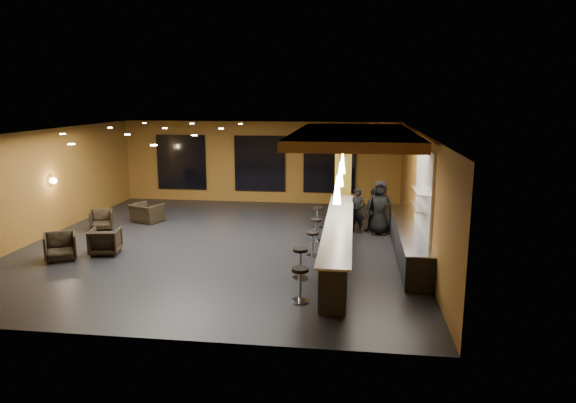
# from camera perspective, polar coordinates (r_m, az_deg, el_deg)

# --- Properties ---
(floor) EXTENTS (12.00, 13.00, 0.10)m
(floor) POSITION_cam_1_polar(r_m,az_deg,el_deg) (16.39, -7.20, -4.80)
(floor) COLOR black
(floor) RESTS_ON ground
(ceiling) EXTENTS (12.00, 13.00, 0.10)m
(ceiling) POSITION_cam_1_polar(r_m,az_deg,el_deg) (15.76, -7.54, 7.86)
(ceiling) COLOR black
(wall_back) EXTENTS (12.00, 0.10, 3.50)m
(wall_back) POSITION_cam_1_polar(r_m,az_deg,el_deg) (22.30, -3.11, 4.40)
(wall_back) COLOR brown
(wall_back) RESTS_ON floor
(wall_front) EXTENTS (12.00, 0.10, 3.50)m
(wall_front) POSITION_cam_1_polar(r_m,az_deg,el_deg) (9.95, -16.96, -5.33)
(wall_front) COLOR brown
(wall_front) RESTS_ON floor
(wall_left) EXTENTS (0.10, 13.00, 3.50)m
(wall_left) POSITION_cam_1_polar(r_m,az_deg,el_deg) (18.46, -25.86, 1.71)
(wall_left) COLOR brown
(wall_left) RESTS_ON floor
(wall_right) EXTENTS (0.10, 13.00, 3.50)m
(wall_right) POSITION_cam_1_polar(r_m,az_deg,el_deg) (15.59, 14.69, 0.86)
(wall_right) COLOR brown
(wall_right) RESTS_ON floor
(wood_soffit) EXTENTS (3.60, 8.00, 0.28)m
(wood_soffit) POSITION_cam_1_polar(r_m,az_deg,el_deg) (16.24, 7.30, 7.31)
(wood_soffit) COLOR #B37534
(wood_soffit) RESTS_ON ceiling
(window_left) EXTENTS (2.20, 0.06, 2.40)m
(window_left) POSITION_cam_1_polar(r_m,az_deg,el_deg) (23.09, -11.75, 4.30)
(window_left) COLOR black
(window_left) RESTS_ON wall_back
(window_center) EXTENTS (2.20, 0.06, 2.40)m
(window_center) POSITION_cam_1_polar(r_m,az_deg,el_deg) (22.20, -3.16, 4.23)
(window_center) COLOR black
(window_center) RESTS_ON wall_back
(window_right) EXTENTS (2.20, 0.06, 2.40)m
(window_right) POSITION_cam_1_polar(r_m,az_deg,el_deg) (21.85, 4.62, 4.09)
(window_right) COLOR black
(window_right) RESTS_ON wall_back
(tile_backsplash) EXTENTS (0.06, 3.20, 2.40)m
(tile_backsplash) POSITION_cam_1_polar(r_m,az_deg,el_deg) (14.56, 14.87, 1.10)
(tile_backsplash) COLOR white
(tile_backsplash) RESTS_ON wall_right
(bar_counter) EXTENTS (0.60, 8.00, 1.00)m
(bar_counter) POSITION_cam_1_polar(r_m,az_deg,el_deg) (14.78, 5.62, -4.38)
(bar_counter) COLOR black
(bar_counter) RESTS_ON floor
(bar_top) EXTENTS (0.78, 8.10, 0.05)m
(bar_top) POSITION_cam_1_polar(r_m,az_deg,el_deg) (14.64, 5.66, -2.40)
(bar_top) COLOR beige
(bar_top) RESTS_ON bar_counter
(prep_counter) EXTENTS (0.70, 6.00, 0.86)m
(prep_counter) POSITION_cam_1_polar(r_m,az_deg,el_deg) (15.36, 13.18, -4.29)
(prep_counter) COLOR black
(prep_counter) RESTS_ON floor
(prep_top) EXTENTS (0.72, 6.00, 0.03)m
(prep_top) POSITION_cam_1_polar(r_m,az_deg,el_deg) (15.24, 13.26, -2.64)
(prep_top) COLOR silver
(prep_top) RESTS_ON prep_counter
(wall_shelf_lower) EXTENTS (0.30, 1.50, 0.03)m
(wall_shelf_lower) POSITION_cam_1_polar(r_m,az_deg,el_deg) (14.42, 14.33, -0.59)
(wall_shelf_lower) COLOR silver
(wall_shelf_lower) RESTS_ON wall_right
(wall_shelf_upper) EXTENTS (0.30, 1.50, 0.03)m
(wall_shelf_upper) POSITION_cam_1_polar(r_m,az_deg,el_deg) (14.33, 14.42, 1.17)
(wall_shelf_upper) COLOR silver
(wall_shelf_upper) RESTS_ON wall_right
(column) EXTENTS (0.60, 0.60, 3.50)m
(column) POSITION_cam_1_polar(r_m,az_deg,el_deg) (19.01, 6.15, 3.08)
(column) COLOR #A48724
(column) RESTS_ON floor
(wall_sconce) EXTENTS (0.22, 0.22, 0.22)m
(wall_sconce) POSITION_cam_1_polar(r_m,az_deg,el_deg) (18.77, -24.62, 2.12)
(wall_sconce) COLOR #FFE5B2
(wall_sconce) RESTS_ON wall_left
(pendant_0) EXTENTS (0.20, 0.20, 0.70)m
(pendant_0) POSITION_cam_1_polar(r_m,az_deg,el_deg) (12.40, 5.49, 1.30)
(pendant_0) COLOR white
(pendant_0) RESTS_ON wood_soffit
(pendant_1) EXTENTS (0.20, 0.20, 0.70)m
(pendant_1) POSITION_cam_1_polar(r_m,az_deg,el_deg) (14.87, 5.83, 3.02)
(pendant_1) COLOR white
(pendant_1) RESTS_ON wood_soffit
(pendant_2) EXTENTS (0.20, 0.20, 0.70)m
(pendant_2) POSITION_cam_1_polar(r_m,az_deg,el_deg) (17.34, 6.07, 4.25)
(pendant_2) COLOR white
(pendant_2) RESTS_ON wood_soffit
(staff_a) EXTENTS (0.66, 0.56, 1.53)m
(staff_a) POSITION_cam_1_polar(r_m,az_deg,el_deg) (17.50, 7.71, -0.99)
(staff_a) COLOR black
(staff_a) RESTS_ON floor
(staff_b) EXTENTS (0.80, 0.67, 1.50)m
(staff_b) POSITION_cam_1_polar(r_m,az_deg,el_deg) (17.59, 9.68, -1.03)
(staff_b) COLOR black
(staff_b) RESTS_ON floor
(staff_c) EXTENTS (0.93, 0.64, 1.82)m
(staff_c) POSITION_cam_1_polar(r_m,az_deg,el_deg) (17.36, 10.17, -0.68)
(staff_c) COLOR black
(staff_c) RESTS_ON floor
(armchair_a) EXTENTS (1.15, 1.16, 0.78)m
(armchair_a) POSITION_cam_1_polar(r_m,az_deg,el_deg) (15.94, -23.98, -4.58)
(armchair_a) COLOR black
(armchair_a) RESTS_ON floor
(armchair_b) EXTENTS (0.96, 0.98, 0.76)m
(armchair_b) POSITION_cam_1_polar(r_m,az_deg,el_deg) (16.02, -19.63, -4.19)
(armchair_b) COLOR black
(armchair_b) RESTS_ON floor
(armchair_c) EXTENTS (0.99, 1.00, 0.70)m
(armchair_c) POSITION_cam_1_polar(r_m,az_deg,el_deg) (18.96, -20.01, -1.91)
(armchair_c) COLOR black
(armchair_c) RESTS_ON floor
(armchair_d) EXTENTS (1.30, 1.23, 0.68)m
(armchair_d) POSITION_cam_1_polar(r_m,az_deg,el_deg) (19.58, -15.45, -1.23)
(armchair_d) COLOR black
(armchair_d) RESTS_ON floor
(bar_stool_0) EXTENTS (0.40, 0.40, 0.80)m
(bar_stool_0) POSITION_cam_1_polar(r_m,az_deg,el_deg) (11.65, 1.36, -8.74)
(bar_stool_0) COLOR silver
(bar_stool_0) RESTS_ON floor
(bar_stool_1) EXTENTS (0.40, 0.40, 0.80)m
(bar_stool_1) POSITION_cam_1_polar(r_m,az_deg,el_deg) (13.07, 1.37, -6.42)
(bar_stool_1) COLOR silver
(bar_stool_1) RESTS_ON floor
(bar_stool_2) EXTENTS (0.36, 0.36, 0.71)m
(bar_stool_2) POSITION_cam_1_polar(r_m,az_deg,el_deg) (14.89, 2.74, -4.38)
(bar_stool_2) COLOR silver
(bar_stool_2) RESTS_ON floor
(bar_stool_3) EXTENTS (0.37, 0.37, 0.73)m
(bar_stool_3) POSITION_cam_1_polar(r_m,az_deg,el_deg) (16.39, 3.12, -2.84)
(bar_stool_3) COLOR silver
(bar_stool_3) RESTS_ON floor
(bar_stool_4) EXTENTS (0.38, 0.38, 0.75)m
(bar_stool_4) POSITION_cam_1_polar(r_m,az_deg,el_deg) (18.00, 3.30, -1.49)
(bar_stool_4) COLOR silver
(bar_stool_4) RESTS_ON floor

